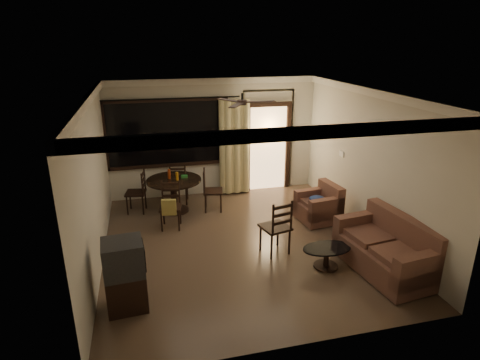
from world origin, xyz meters
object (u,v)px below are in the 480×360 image
object	(u,v)px
dining_chair_west	(137,200)
dining_chair_east	(213,198)
coffee_table	(327,254)
tv_cabinet	(125,275)
armchair	(320,206)
side_chair	(275,237)
dining_table	(174,186)
sofa	(388,250)
dining_chair_north	(179,191)
dining_chair_south	(171,214)

from	to	relation	value
dining_chair_west	dining_chair_east	xyz separation A→B (m)	(1.65, -0.30, 0.00)
coffee_table	tv_cabinet	bearing A→B (deg)	-174.47
tv_cabinet	armchair	size ratio (longest dim) A/B	1.23
tv_cabinet	side_chair	bearing A→B (deg)	16.42
dining_table	dining_chair_west	bearing A→B (deg)	169.59
armchair	dining_chair_west	bearing A→B (deg)	152.60
coffee_table	sofa	bearing A→B (deg)	-19.25
sofa	dining_chair_north	bearing A→B (deg)	122.18
dining_chair_west	dining_chair_north	size ratio (longest dim) A/B	1.00
armchair	tv_cabinet	bearing A→B (deg)	-159.55
dining_chair_west	armchair	size ratio (longest dim) A/B	1.10
dining_chair_south	dining_chair_north	xyz separation A→B (m)	(0.30, 1.30, -0.02)
dining_chair_south	tv_cabinet	distance (m)	2.57
dining_table	dining_chair_east	distance (m)	0.89
armchair	side_chair	xyz separation A→B (m)	(-1.35, -1.07, -0.01)
dining_chair_east	sofa	size ratio (longest dim) A/B	0.53
dining_chair_west	armchair	distance (m)	4.00
dining_chair_south	sofa	world-z (taller)	dining_chair_south
dining_chair_west	armchair	world-z (taller)	dining_chair_west
dining_table	armchair	bearing A→B (deg)	-22.70
coffee_table	side_chair	distance (m)	0.96
dining_chair_east	armchair	world-z (taller)	dining_chair_east
tv_cabinet	dining_chair_east	bearing A→B (deg)	55.50
tv_cabinet	sofa	distance (m)	4.17
sofa	dining_table	bearing A→B (deg)	127.17
dining_chair_west	tv_cabinet	world-z (taller)	tv_cabinet
dining_chair_west	sofa	size ratio (longest dim) A/B	0.53
dining_chair_north	tv_cabinet	bearing A→B (deg)	83.85
dining_chair_south	coffee_table	bearing A→B (deg)	-30.71
sofa	coffee_table	distance (m)	0.99
dining_chair_south	sofa	distance (m)	4.14
dining_chair_south	dining_chair_east	bearing A→B (deg)	45.70
armchair	coffee_table	world-z (taller)	armchair
dining_chair_north	armchair	distance (m)	3.25
dining_chair_north	sofa	size ratio (longest dim) A/B	0.53
sofa	armchair	distance (m)	2.08
dining_chair_south	coffee_table	world-z (taller)	dining_chair_south
dining_chair_east	side_chair	world-z (taller)	side_chair
dining_table	dining_chair_west	world-z (taller)	dining_table
sofa	side_chair	world-z (taller)	side_chair
dining_chair_north	coffee_table	xyz separation A→B (m)	(2.12, -3.42, -0.04)
sofa	coffee_table	xyz separation A→B (m)	(-0.93, 0.32, -0.12)
dining_table	sofa	size ratio (longest dim) A/B	0.66
dining_chair_east	side_chair	distance (m)	2.27
dining_chair_west	dining_chair_south	bearing A→B (deg)	44.30
dining_chair_north	tv_cabinet	distance (m)	3.90
dining_chair_south	dining_chair_west	bearing A→B (deg)	134.30
armchair	coffee_table	size ratio (longest dim) A/B	1.03
dining_table	side_chair	size ratio (longest dim) A/B	1.14
tv_cabinet	dining_table	bearing A→B (deg)	68.85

